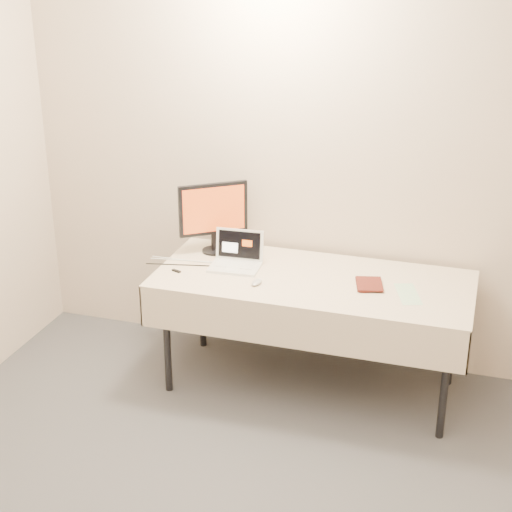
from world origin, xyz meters
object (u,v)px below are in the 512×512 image
(book, at_px, (357,270))
(monitor, at_px, (213,212))
(laptop, at_px, (237,258))
(table, at_px, (313,288))

(book, bearing_deg, monitor, 151.43)
(laptop, distance_m, monitor, 0.34)
(table, height_order, laptop, laptop)
(table, relative_size, laptop, 6.00)
(laptop, relative_size, book, 1.56)
(laptop, bearing_deg, book, -8.99)
(laptop, bearing_deg, monitor, 137.86)
(monitor, distance_m, book, 1.00)
(table, relative_size, monitor, 4.11)
(table, relative_size, book, 9.37)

